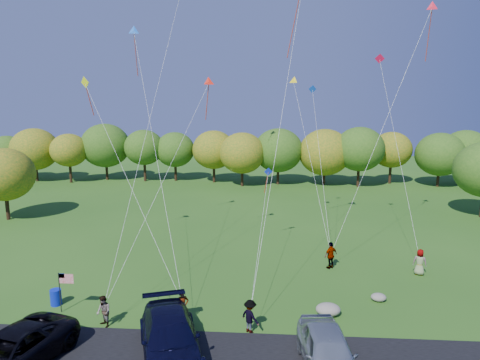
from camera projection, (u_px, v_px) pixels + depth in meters
The scene contains 15 objects.
ground at pixel (208, 322), 22.16m from camera, with size 140.00×140.00×0.00m, color #285719.
treeline at pixel (256, 151), 56.13m from camera, with size 77.20×27.55×8.65m.
minivan_dark at pixel (10, 352), 17.98m from camera, with size 2.75×5.96×1.66m, color black.
minivan_navy at pixel (170, 338), 18.91m from camera, with size 2.53×6.21×1.80m, color black.
minivan_silver at pixel (328, 353), 17.83m from camera, with size 2.12×5.27×1.80m, color #ABB1B6.
flyer_a at pixel (183, 306), 22.05m from camera, with size 0.63×0.41×1.72m, color #4C4C59.
flyer_b at pixel (104, 312), 21.57m from camera, with size 0.80×0.62×1.64m, color #4C4C59.
flyer_c at pixel (250, 316), 21.07m from camera, with size 1.09×0.63×1.68m, color #4C4C59.
flyer_d at pixel (331, 255), 29.11m from camera, with size 1.10×0.46×1.88m, color #4C4C59.
flyer_e at pixel (420, 262), 28.06m from camera, with size 0.85×0.55×1.74m, color #4C4C59.
trash_barrel at pixel (56, 297), 23.96m from camera, with size 0.61×0.61×0.91m, color #0C1FB5.
flag_assembly at pixel (63, 283), 22.92m from camera, with size 0.83×0.54×2.25m.
boulder_near at pixel (328, 309), 22.82m from camera, with size 1.32×1.03×0.66m, color gray.
boulder_far at pixel (379, 297), 24.47m from camera, with size 0.87×0.72×0.45m, color gray.
kites_aloft at pixel (259, 17), 31.60m from camera, with size 25.01×10.61×20.75m.
Camera 1 is at (3.05, -20.27, 11.32)m, focal length 32.00 mm.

